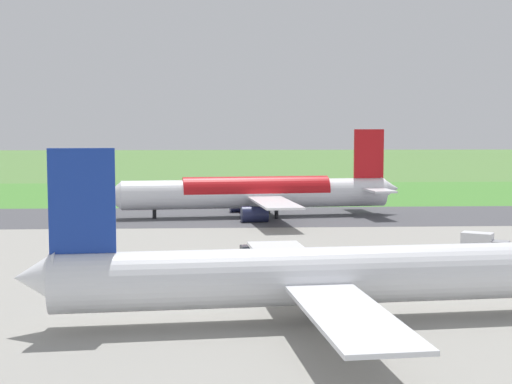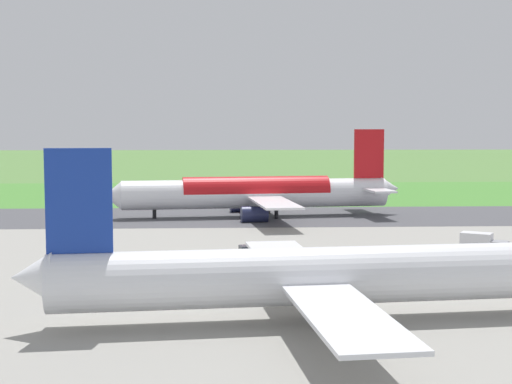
# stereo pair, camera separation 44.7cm
# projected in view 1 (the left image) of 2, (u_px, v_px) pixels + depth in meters

# --- Properties ---
(ground_plane) EXTENTS (800.00, 800.00, 0.00)m
(ground_plane) POSITION_uv_depth(u_px,v_px,m) (261.00, 217.00, 131.78)
(ground_plane) COLOR #547F3D
(runway_asphalt) EXTENTS (600.00, 29.83, 0.06)m
(runway_asphalt) POSITION_uv_depth(u_px,v_px,m) (261.00, 217.00, 131.77)
(runway_asphalt) COLOR #47474C
(runway_asphalt) RESTS_ON ground
(apron_concrete) EXTENTS (440.00, 110.00, 0.05)m
(apron_concrete) POSITION_uv_depth(u_px,v_px,m) (302.00, 303.00, 66.77)
(apron_concrete) COLOR gray
(apron_concrete) RESTS_ON ground
(grass_verge_foreground) EXTENTS (600.00, 80.00, 0.04)m
(grass_verge_foreground) POSITION_uv_depth(u_px,v_px,m) (251.00, 195.00, 173.09)
(grass_verge_foreground) COLOR #478534
(grass_verge_foreground) RESTS_ON ground
(airliner_main) EXTENTS (54.13, 44.40, 15.88)m
(airliner_main) POSITION_uv_depth(u_px,v_px,m) (258.00, 193.00, 131.41)
(airliner_main) COLOR white
(airliner_main) RESTS_ON ground
(airliner_parked_mid) EXTENTS (49.66, 40.69, 14.49)m
(airliner_parked_mid) POSITION_uv_depth(u_px,v_px,m) (320.00, 275.00, 60.13)
(airliner_parked_mid) COLOR white
(airliner_parked_mid) RESTS_ON ground
(service_truck_fuel) EXTENTS (6.14, 4.90, 2.65)m
(service_truck_fuel) POSITION_uv_depth(u_px,v_px,m) (483.00, 243.00, 93.14)
(service_truck_fuel) COLOR gray
(service_truck_fuel) RESTS_ON ground
(service_car_ops) EXTENTS (4.48, 2.64, 1.62)m
(service_car_ops) POSITION_uv_depth(u_px,v_px,m) (249.00, 252.00, 89.59)
(service_car_ops) COLOR black
(service_car_ops) RESTS_ON ground
(no_stopping_sign) EXTENTS (0.60, 0.10, 2.63)m
(no_stopping_sign) POSITION_uv_depth(u_px,v_px,m) (334.00, 189.00, 173.16)
(no_stopping_sign) COLOR slate
(no_stopping_sign) RESTS_ON ground
(traffic_cone_orange) EXTENTS (0.40, 0.40, 0.55)m
(traffic_cone_orange) POSITION_uv_depth(u_px,v_px,m) (311.00, 195.00, 170.29)
(traffic_cone_orange) COLOR orange
(traffic_cone_orange) RESTS_ON ground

